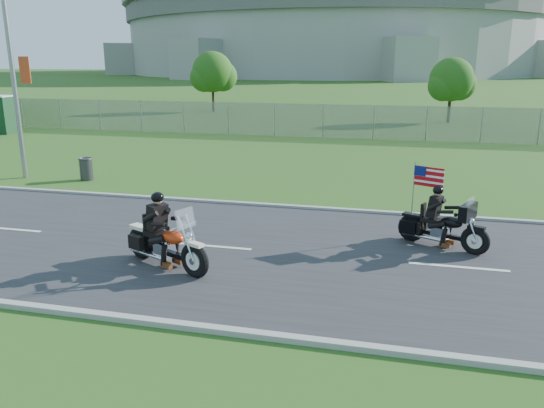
% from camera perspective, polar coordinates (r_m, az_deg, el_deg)
% --- Properties ---
extents(ground, '(420.00, 420.00, 0.00)m').
position_cam_1_polar(ground, '(13.02, 1.57, -5.41)').
color(ground, '#2A4515').
rests_on(ground, ground).
extents(road, '(120.00, 8.00, 0.04)m').
position_cam_1_polar(road, '(13.01, 1.57, -5.33)').
color(road, '#28282B').
rests_on(road, ground).
extents(curb_north, '(120.00, 0.18, 0.12)m').
position_cam_1_polar(curb_north, '(16.79, 4.45, -0.46)').
color(curb_north, '#9E9B93').
rests_on(curb_north, ground).
extents(curb_south, '(120.00, 0.18, 0.12)m').
position_cam_1_polar(curb_south, '(9.43, -3.70, -13.63)').
color(curb_south, '#9E9B93').
rests_on(curb_south, ground).
extents(fence, '(60.00, 0.03, 2.00)m').
position_cam_1_polar(fence, '(32.98, 0.30, 9.07)').
color(fence, gray).
rests_on(fence, ground).
extents(stadium, '(140.40, 140.40, 29.20)m').
position_cam_1_polar(stadium, '(183.63, 6.83, 18.68)').
color(stadium, '#A3A099').
rests_on(stadium, ground).
extents(streetlight, '(0.90, 2.46, 10.00)m').
position_cam_1_polar(streetlight, '(23.23, -26.20, 16.39)').
color(streetlight, gray).
rests_on(streetlight, ground).
extents(porta_toilet_a, '(1.10, 1.10, 2.30)m').
position_cam_1_polar(porta_toilet_a, '(38.06, -26.95, 8.50)').
color(porta_toilet_a, '#11371B').
rests_on(porta_toilet_a, ground).
extents(tree_fence_near, '(3.52, 3.28, 4.75)m').
position_cam_1_polar(tree_fence_near, '(42.13, 18.79, 12.33)').
color(tree_fence_near, '#382316').
rests_on(tree_fence_near, ground).
extents(tree_fence_mid, '(3.96, 3.69, 5.30)m').
position_cam_1_polar(tree_fence_mid, '(48.83, -6.35, 13.73)').
color(tree_fence_mid, '#382316').
rests_on(tree_fence_mid, ground).
extents(motorcycle_lead, '(2.46, 1.36, 1.77)m').
position_cam_1_polar(motorcycle_lead, '(12.26, -11.43, -4.29)').
color(motorcycle_lead, black).
rests_on(motorcycle_lead, ground).
extents(motorcycle_follow, '(2.22, 1.27, 1.97)m').
position_cam_1_polar(motorcycle_follow, '(13.92, 17.84, -2.41)').
color(motorcycle_follow, black).
rests_on(motorcycle_follow, ground).
extents(trash_can, '(0.62, 0.62, 0.85)m').
position_cam_1_polar(trash_can, '(22.05, -19.36, 3.53)').
color(trash_can, '#36363A').
rests_on(trash_can, ground).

